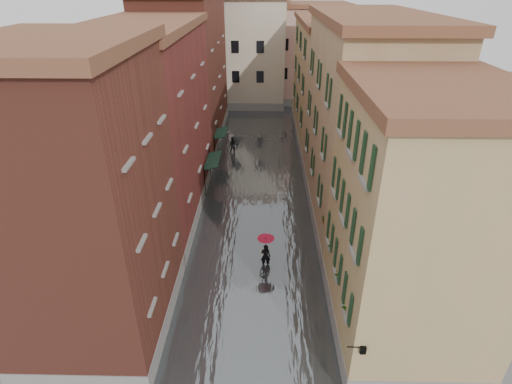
# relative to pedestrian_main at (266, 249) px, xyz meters

# --- Properties ---
(ground) EXTENTS (120.00, 120.00, 0.00)m
(ground) POSITION_rel_pedestrian_main_xyz_m (-0.73, -2.47, -1.30)
(ground) COLOR #5F5F62
(ground) RESTS_ON ground
(floodwater) EXTENTS (10.00, 60.00, 0.20)m
(floodwater) POSITION_rel_pedestrian_main_xyz_m (-0.73, 10.53, -1.20)
(floodwater) COLOR #484C50
(floodwater) RESTS_ON ground
(building_left_near) EXTENTS (6.00, 8.00, 13.00)m
(building_left_near) POSITION_rel_pedestrian_main_xyz_m (-7.73, -4.47, 5.20)
(building_left_near) COLOR brown
(building_left_near) RESTS_ON ground
(building_left_mid) EXTENTS (6.00, 14.00, 12.50)m
(building_left_mid) POSITION_rel_pedestrian_main_xyz_m (-7.73, 6.53, 4.95)
(building_left_mid) COLOR maroon
(building_left_mid) RESTS_ON ground
(building_left_far) EXTENTS (6.00, 16.00, 14.00)m
(building_left_far) POSITION_rel_pedestrian_main_xyz_m (-7.73, 21.53, 5.70)
(building_left_far) COLOR brown
(building_left_far) RESTS_ON ground
(building_right_near) EXTENTS (6.00, 8.00, 11.50)m
(building_right_near) POSITION_rel_pedestrian_main_xyz_m (6.27, -4.47, 4.45)
(building_right_near) COLOR #95844C
(building_right_near) RESTS_ON ground
(building_right_mid) EXTENTS (6.00, 14.00, 13.00)m
(building_right_mid) POSITION_rel_pedestrian_main_xyz_m (6.27, 6.53, 5.20)
(building_right_mid) COLOR tan
(building_right_mid) RESTS_ON ground
(building_right_far) EXTENTS (6.00, 16.00, 11.50)m
(building_right_far) POSITION_rel_pedestrian_main_xyz_m (6.27, 21.53, 4.45)
(building_right_far) COLOR #95844C
(building_right_far) RESTS_ON ground
(building_end_cream) EXTENTS (12.00, 9.00, 13.00)m
(building_end_cream) POSITION_rel_pedestrian_main_xyz_m (-3.73, 35.53, 5.20)
(building_end_cream) COLOR beige
(building_end_cream) RESTS_ON ground
(building_end_pink) EXTENTS (10.00, 9.00, 12.00)m
(building_end_pink) POSITION_rel_pedestrian_main_xyz_m (5.27, 37.53, 4.70)
(building_end_pink) COLOR tan
(building_end_pink) RESTS_ON ground
(awning_near) EXTENTS (1.09, 3.38, 2.80)m
(awning_near) POSITION_rel_pedestrian_main_xyz_m (-4.21, 9.98, 1.17)
(awning_near) COLOR #173425
(awning_near) RESTS_ON ground
(awning_far) EXTENTS (1.09, 2.92, 2.80)m
(awning_far) POSITION_rel_pedestrian_main_xyz_m (-4.21, 16.34, 1.16)
(awning_far) COLOR #173425
(awning_far) RESTS_ON ground
(wall_lantern) EXTENTS (0.71, 0.22, 0.35)m
(wall_lantern) POSITION_rel_pedestrian_main_xyz_m (3.60, -8.47, 1.70)
(wall_lantern) COLOR black
(wall_lantern) RESTS_ON ground
(window_planters) EXTENTS (0.59, 7.78, 0.84)m
(window_planters) POSITION_rel_pedestrian_main_xyz_m (3.39, -3.31, 2.21)
(window_planters) COLOR brown
(window_planters) RESTS_ON ground
(pedestrian_main) EXTENTS (1.03, 1.03, 2.06)m
(pedestrian_main) POSITION_rel_pedestrian_main_xyz_m (0.00, 0.00, 0.00)
(pedestrian_main) COLOR black
(pedestrian_main) RESTS_ON ground
(pedestrian_far) EXTENTS (0.99, 0.83, 1.80)m
(pedestrian_far) POSITION_rel_pedestrian_main_xyz_m (-3.13, 17.20, -0.40)
(pedestrian_far) COLOR #232326
(pedestrian_far) RESTS_ON ground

